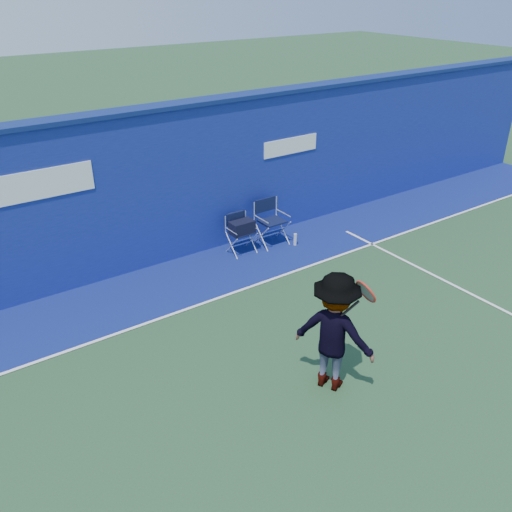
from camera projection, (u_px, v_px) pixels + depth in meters
ground at (303, 420)px, 7.07m from camera, size 80.00×80.00×0.00m
stadium_wall at (132, 192)px, 10.15m from camera, size 24.00×0.50×3.08m
out_of_bounds_strip at (164, 288)px, 10.07m from camera, size 24.00×1.80×0.01m
court_lines at (276, 394)px, 7.50m from camera, size 24.00×12.00×0.01m
directors_chair_left at (241, 237)px, 11.20m from camera, size 0.49×0.46×0.84m
directors_chair_right at (272, 231)px, 11.59m from camera, size 0.58×0.52×0.97m
water_bottle at (295, 240)px, 11.59m from camera, size 0.07×0.07×0.27m
tennis_player at (334, 332)px, 7.31m from camera, size 1.11×1.32×1.77m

